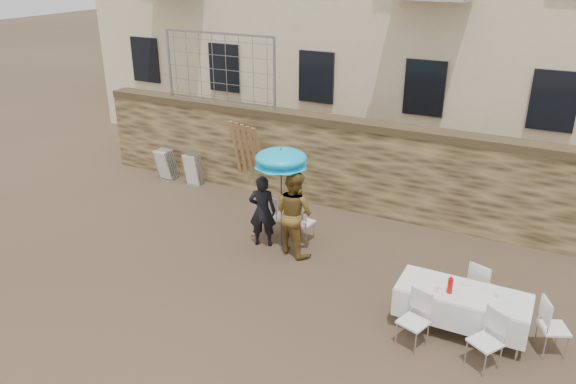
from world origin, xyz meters
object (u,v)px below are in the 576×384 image
at_px(chair_stack_right, 196,167).
at_px(man_suit, 262,211).
at_px(umbrella, 281,161).
at_px(soda_bottle, 450,286).
at_px(couple_chair_left, 275,215).
at_px(table_chair_back, 482,286).
at_px(table_chair_side, 554,327).
at_px(couple_chair_right, 303,221).
at_px(banquet_table, 463,293).
at_px(woman_dress, 294,213).
at_px(table_chair_front_left, 413,321).
at_px(chair_stack_left, 170,162).
at_px(table_chair_front_right, 485,341).

bearing_deg(chair_stack_right, man_suit, -33.92).
height_order(umbrella, soda_bottle, umbrella).
relative_size(couple_chair_left, table_chair_back, 1.00).
bearing_deg(table_chair_side, couple_chair_right, 48.39).
bearing_deg(couple_chair_left, banquet_table, 166.78).
relative_size(man_suit, table_chair_back, 1.66).
bearing_deg(banquet_table, table_chair_back, 75.96).
xyz_separation_m(woman_dress, umbrella, (-0.35, 0.10, 1.05)).
bearing_deg(table_chair_front_left, couple_chair_left, 165.70).
xyz_separation_m(banquet_table, table_chair_side, (1.40, 0.10, -0.25)).
distance_m(couple_chair_left, banquet_table, 4.74).
bearing_deg(umbrella, man_suit, -165.96).
height_order(soda_bottle, chair_stack_left, soda_bottle).
xyz_separation_m(woman_dress, table_chair_front_right, (4.16, -1.91, -0.44)).
bearing_deg(table_chair_back, soda_bottle, 86.29).
relative_size(woman_dress, banquet_table, 0.87).
bearing_deg(soda_bottle, banquet_table, 36.87).
bearing_deg(man_suit, chair_stack_left, -47.11).
xyz_separation_m(woman_dress, chair_stack_right, (-4.12, 2.27, -0.46)).
bearing_deg(couple_chair_left, chair_stack_left, -13.94).
height_order(couple_chair_left, soda_bottle, soda_bottle).
distance_m(woman_dress, couple_chair_right, 0.70).
relative_size(umbrella, table_chair_front_left, 2.16).
distance_m(woman_dress, table_chair_side, 5.19).
bearing_deg(table_chair_side, table_chair_front_right, 109.22).
height_order(couple_chair_right, table_chair_front_right, same).
relative_size(table_chair_front_left, chair_stack_left, 1.04).
height_order(banquet_table, chair_stack_right, chair_stack_right).
bearing_deg(couple_chair_right, chair_stack_right, -16.43).
relative_size(man_suit, soda_bottle, 6.12).
xyz_separation_m(table_chair_side, chair_stack_left, (-10.08, 3.32, -0.02)).
bearing_deg(table_chair_front_left, man_suit, 171.92).
height_order(banquet_table, table_chair_front_left, table_chair_front_left).
bearing_deg(woman_dress, table_chair_side, -172.84).
height_order(man_suit, table_chair_front_right, man_suit).
distance_m(umbrella, table_chair_front_left, 4.23).
bearing_deg(woman_dress, soda_bottle, 178.27).
xyz_separation_m(banquet_table, table_chair_front_left, (-0.60, -0.75, -0.25)).
xyz_separation_m(table_chair_front_right, table_chair_side, (0.90, 0.85, 0.00)).
bearing_deg(table_chair_front_right, man_suit, -169.13).
bearing_deg(couple_chair_left, umbrella, 139.58).
xyz_separation_m(woman_dress, table_chair_back, (3.86, -0.36, -0.44)).
distance_m(man_suit, table_chair_side, 5.92).
bearing_deg(soda_bottle, table_chair_back, 67.17).
bearing_deg(table_chair_back, chair_stack_left, 2.67).
relative_size(banquet_table, table_chair_front_right, 2.19).
height_order(table_chair_front_left, table_chair_side, same).
bearing_deg(man_suit, table_chair_side, 150.52).
bearing_deg(table_chair_back, couple_chair_right, 6.05).
bearing_deg(couple_chair_left, woman_dress, 151.69).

